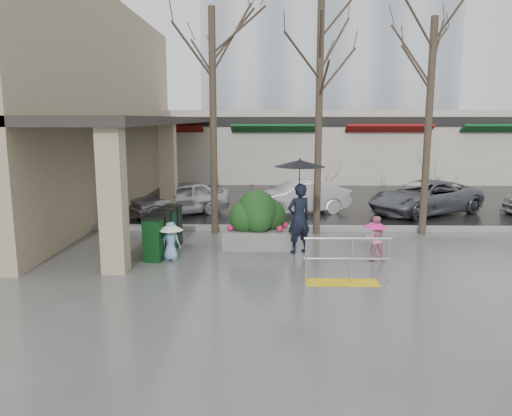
{
  "coord_description": "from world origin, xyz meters",
  "views": [
    {
      "loc": [
        -0.36,
        -11.73,
        3.56
      ],
      "look_at": [
        -0.64,
        0.84,
        1.3
      ],
      "focal_mm": 35.0,
      "sensor_mm": 36.0,
      "label": 1
    }
  ],
  "objects_px": {
    "woman": "(299,198)",
    "news_boxes": "(164,232)",
    "handrail": "(345,266)",
    "car_c": "(425,197)",
    "tree_west": "(212,67)",
    "car_b": "(299,197)",
    "tree_midwest": "(320,61)",
    "car_a": "(179,198)",
    "child_pink": "(375,235)",
    "tree_mideast": "(431,74)",
    "child_blue": "(171,237)",
    "planter": "(257,220)"
  },
  "relations": [
    {
      "from": "child_pink",
      "to": "car_b",
      "type": "distance_m",
      "value": 6.47
    },
    {
      "from": "planter",
      "to": "car_a",
      "type": "xyz_separation_m",
      "value": [
        -3.01,
        4.77,
        -0.15
      ]
    },
    {
      "from": "car_c",
      "to": "woman",
      "type": "bearing_deg",
      "value": -71.59
    },
    {
      "from": "tree_west",
      "to": "child_pink",
      "type": "height_order",
      "value": "tree_west"
    },
    {
      "from": "handrail",
      "to": "car_a",
      "type": "xyz_separation_m",
      "value": [
        -4.99,
        7.78,
        0.25
      ]
    },
    {
      "from": "tree_west",
      "to": "car_a",
      "type": "distance_m",
      "value": 5.6
    },
    {
      "from": "tree_midwest",
      "to": "car_b",
      "type": "height_order",
      "value": "tree_midwest"
    },
    {
      "from": "news_boxes",
      "to": "car_a",
      "type": "bearing_deg",
      "value": 102.29
    },
    {
      "from": "handrail",
      "to": "woman",
      "type": "distance_m",
      "value": 2.87
    },
    {
      "from": "tree_mideast",
      "to": "car_c",
      "type": "distance_m",
      "value": 5.53
    },
    {
      "from": "child_blue",
      "to": "car_c",
      "type": "relative_size",
      "value": 0.22
    },
    {
      "from": "tree_midwest",
      "to": "woman",
      "type": "bearing_deg",
      "value": -107.07
    },
    {
      "from": "child_blue",
      "to": "car_b",
      "type": "bearing_deg",
      "value": -100.91
    },
    {
      "from": "tree_west",
      "to": "planter",
      "type": "distance_m",
      "value": 4.86
    },
    {
      "from": "child_pink",
      "to": "planter",
      "type": "xyz_separation_m",
      "value": [
        -3.0,
        1.19,
        0.13
      ]
    },
    {
      "from": "handrail",
      "to": "child_blue",
      "type": "distance_m",
      "value": 4.49
    },
    {
      "from": "tree_west",
      "to": "car_b",
      "type": "relative_size",
      "value": 1.78
    },
    {
      "from": "handrail",
      "to": "woman",
      "type": "bearing_deg",
      "value": 109.12
    },
    {
      "from": "tree_mideast",
      "to": "car_a",
      "type": "bearing_deg",
      "value": 159.89
    },
    {
      "from": "car_a",
      "to": "car_b",
      "type": "bearing_deg",
      "value": 63.26
    },
    {
      "from": "child_pink",
      "to": "news_boxes",
      "type": "relative_size",
      "value": 0.54
    },
    {
      "from": "woman",
      "to": "handrail",
      "type": "bearing_deg",
      "value": 82.26
    },
    {
      "from": "news_boxes",
      "to": "car_a",
      "type": "relative_size",
      "value": 0.57
    },
    {
      "from": "handrail",
      "to": "child_pink",
      "type": "xyz_separation_m",
      "value": [
        1.02,
        1.82,
        0.27
      ]
    },
    {
      "from": "news_boxes",
      "to": "car_c",
      "type": "relative_size",
      "value": 0.47
    },
    {
      "from": "handrail",
      "to": "child_pink",
      "type": "bearing_deg",
      "value": 60.86
    },
    {
      "from": "handrail",
      "to": "tree_west",
      "type": "relative_size",
      "value": 0.28
    },
    {
      "from": "child_blue",
      "to": "car_a",
      "type": "height_order",
      "value": "car_a"
    },
    {
      "from": "handrail",
      "to": "car_c",
      "type": "distance_m",
      "value": 9.23
    },
    {
      "from": "handrail",
      "to": "tree_mideast",
      "type": "bearing_deg",
      "value": 56.81
    },
    {
      "from": "tree_midwest",
      "to": "news_boxes",
      "type": "bearing_deg",
      "value": -151.28
    },
    {
      "from": "tree_west",
      "to": "car_c",
      "type": "xyz_separation_m",
      "value": [
        7.6,
        3.39,
        -4.45
      ]
    },
    {
      "from": "tree_midwest",
      "to": "car_a",
      "type": "distance_m",
      "value": 7.31
    },
    {
      "from": "woman",
      "to": "tree_west",
      "type": "bearing_deg",
      "value": -69.54
    },
    {
      "from": "tree_west",
      "to": "car_b",
      "type": "distance_m",
      "value": 6.23
    },
    {
      "from": "woman",
      "to": "tree_mideast",
      "type": "bearing_deg",
      "value": -177.0
    },
    {
      "from": "tree_west",
      "to": "handrail",
      "type": "bearing_deg",
      "value": -55.01
    },
    {
      "from": "handrail",
      "to": "woman",
      "type": "height_order",
      "value": "woman"
    },
    {
      "from": "handrail",
      "to": "planter",
      "type": "xyz_separation_m",
      "value": [
        -1.98,
        3.01,
        0.4
      ]
    },
    {
      "from": "tree_mideast",
      "to": "car_c",
      "type": "xyz_separation_m",
      "value": [
        1.1,
        3.39,
        -4.23
      ]
    },
    {
      "from": "handrail",
      "to": "tree_west",
      "type": "bearing_deg",
      "value": 124.99
    },
    {
      "from": "child_blue",
      "to": "car_a",
      "type": "bearing_deg",
      "value": -63.47
    },
    {
      "from": "woman",
      "to": "news_boxes",
      "type": "bearing_deg",
      "value": -25.76
    },
    {
      "from": "child_pink",
      "to": "child_blue",
      "type": "xyz_separation_m",
      "value": [
        -5.17,
        -0.12,
        -0.03
      ]
    },
    {
      "from": "tree_midwest",
      "to": "news_boxes",
      "type": "relative_size",
      "value": 3.32
    },
    {
      "from": "tree_midwest",
      "to": "car_a",
      "type": "relative_size",
      "value": 1.89
    },
    {
      "from": "child_pink",
      "to": "woman",
      "type": "bearing_deg",
      "value": -22.58
    },
    {
      "from": "tree_midwest",
      "to": "car_b",
      "type": "bearing_deg",
      "value": 96.21
    },
    {
      "from": "tree_midwest",
      "to": "tree_mideast",
      "type": "relative_size",
      "value": 1.08
    },
    {
      "from": "woman",
      "to": "car_c",
      "type": "height_order",
      "value": "woman"
    }
  ]
}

